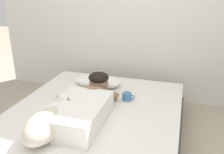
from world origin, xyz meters
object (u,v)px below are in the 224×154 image
coffee_cup (127,97)px  cell_phone (99,107)px  bed (92,129)px  pillow (98,81)px  dog (48,122)px  person_lying (85,104)px

coffee_cup → cell_phone: 0.31m
bed → coffee_cup: size_ratio=15.40×
pillow → dog: 1.00m
bed → dog: bearing=-116.6°
pillow → cell_phone: size_ratio=3.71×
bed → coffee_cup: coffee_cup is taller
pillow → coffee_cup: size_ratio=4.16×
dog → cell_phone: size_ratio=4.11×
person_lying → coffee_cup: 0.49m
coffee_cup → cell_phone: size_ratio=0.89×
pillow → person_lying: bearing=-80.0°
person_lying → cell_phone: person_lying is taller
pillow → dog: (-0.04, -1.00, 0.05)m
cell_phone → bed: bearing=-100.1°
bed → pillow: size_ratio=3.70×
bed → pillow: bearing=104.8°
bed → cell_phone: cell_phone is taller
person_lying → dog: 0.38m
coffee_cup → person_lying: bearing=-126.0°
bed → coffee_cup: (0.24, 0.35, 0.21)m
pillow → person_lying: (0.11, -0.65, 0.05)m
pillow → coffee_cup: (0.40, -0.26, -0.02)m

